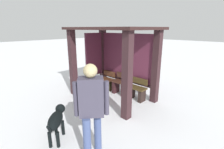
# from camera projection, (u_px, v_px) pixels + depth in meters

# --- Properties ---
(ground_plane) EXTENTS (60.00, 60.00, 0.00)m
(ground_plane) POSITION_uv_depth(u_px,v_px,m) (112.00, 97.00, 5.79)
(ground_plane) COLOR white
(bus_shelter) EXTENTS (2.86, 1.87, 2.38)m
(bus_shelter) POSITION_uv_depth(u_px,v_px,m) (114.00, 50.00, 5.55)
(bus_shelter) COLOR #331D21
(bus_shelter) RESTS_ON ground
(bench_left_inside) EXTENTS (0.63, 0.40, 0.70)m
(bench_left_inside) POSITION_uv_depth(u_px,v_px,m) (107.00, 82.00, 6.51)
(bench_left_inside) COLOR #502D1B
(bench_left_inside) RESTS_ON ground
(bench_center_inside) EXTENTS (0.63, 0.36, 0.77)m
(bench_center_inside) POSITION_uv_depth(u_px,v_px,m) (120.00, 86.00, 6.01)
(bench_center_inside) COLOR #43261B
(bench_center_inside) RESTS_ON ground
(bench_right_inside) EXTENTS (0.63, 0.34, 0.73)m
(bench_right_inside) POSITION_uv_depth(u_px,v_px,m) (137.00, 91.00, 5.52)
(bench_right_inside) COLOR #46361B
(bench_right_inside) RESTS_ON ground
(person_walking) EXTENTS (0.47, 0.52, 1.79)m
(person_walking) POSITION_uv_depth(u_px,v_px,m) (92.00, 105.00, 2.86)
(person_walking) COLOR #3F3B4D
(person_walking) RESTS_ON ground
(dog) EXTENTS (0.75, 0.73, 0.66)m
(dog) POSITION_uv_depth(u_px,v_px,m) (56.00, 120.00, 3.50)
(dog) COLOR black
(dog) RESTS_ON ground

